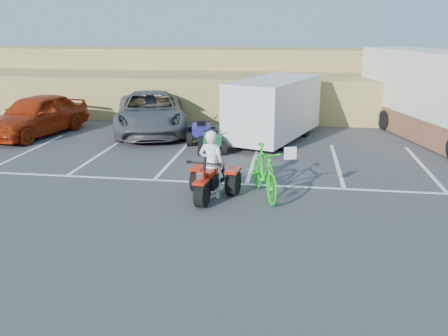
# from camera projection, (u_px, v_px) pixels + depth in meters

# --- Properties ---
(ground) EXTENTS (100.00, 100.00, 0.00)m
(ground) POSITION_uv_depth(u_px,v_px,m) (236.00, 217.00, 11.11)
(ground) COLOR #3A3A3C
(ground) RESTS_ON ground
(parking_stripes) EXTENTS (28.00, 5.16, 0.01)m
(parking_stripes) POSITION_uv_depth(u_px,v_px,m) (279.00, 169.00, 14.85)
(parking_stripes) COLOR white
(parking_stripes) RESTS_ON ground
(grass_embankment) EXTENTS (40.00, 8.50, 3.10)m
(grass_embankment) POSITION_uv_depth(u_px,v_px,m) (272.00, 82.00, 25.38)
(grass_embankment) COLOR #9A8246
(grass_embankment) RESTS_ON ground
(red_trike_atv) EXTENTS (1.54, 1.90, 1.12)m
(red_trike_atv) POSITION_uv_depth(u_px,v_px,m) (210.00, 199.00, 12.27)
(red_trike_atv) COLOR #B11B0A
(red_trike_atv) RESTS_ON ground
(rider) EXTENTS (0.71, 0.52, 1.78)m
(rider) POSITION_uv_depth(u_px,v_px,m) (211.00, 164.00, 12.15)
(rider) COLOR white
(rider) RESTS_ON ground
(green_dirt_bike) EXTENTS (1.32, 2.33, 1.35)m
(green_dirt_bike) POSITION_uv_depth(u_px,v_px,m) (264.00, 172.00, 12.27)
(green_dirt_bike) COLOR #14BF19
(green_dirt_bike) RESTS_ON ground
(grey_pickup) EXTENTS (4.39, 6.56, 1.67)m
(grey_pickup) POSITION_uv_depth(u_px,v_px,m) (150.00, 112.00, 19.87)
(grey_pickup) COLOR #44464B
(grey_pickup) RESTS_ON ground
(red_car) EXTENTS (2.95, 5.20, 1.67)m
(red_car) POSITION_uv_depth(u_px,v_px,m) (36.00, 115.00, 19.28)
(red_car) COLOR #9B2408
(red_car) RESTS_ON ground
(cargo_trailer) EXTENTS (3.62, 5.51, 2.39)m
(cargo_trailer) POSITION_uv_depth(u_px,v_px,m) (274.00, 108.00, 18.20)
(cargo_trailer) COLOR silver
(cargo_trailer) RESTS_ON ground
(rv_motorhome) EXTENTS (4.86, 9.56, 3.34)m
(rv_motorhome) POSITION_uv_depth(u_px,v_px,m) (437.00, 102.00, 18.51)
(rv_motorhome) COLOR silver
(rv_motorhome) RESTS_ON ground
(quad_atv_blue) EXTENTS (1.35, 1.65, 0.96)m
(quad_atv_blue) POSITION_uv_depth(u_px,v_px,m) (202.00, 143.00, 18.23)
(quad_atv_blue) COLOR navy
(quad_atv_blue) RESTS_ON ground
(quad_atv_green) EXTENTS (1.21, 1.49, 0.88)m
(quad_atv_green) POSITION_uv_depth(u_px,v_px,m) (213.00, 151.00, 16.93)
(quad_atv_green) COLOR #125122
(quad_atv_green) RESTS_ON ground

